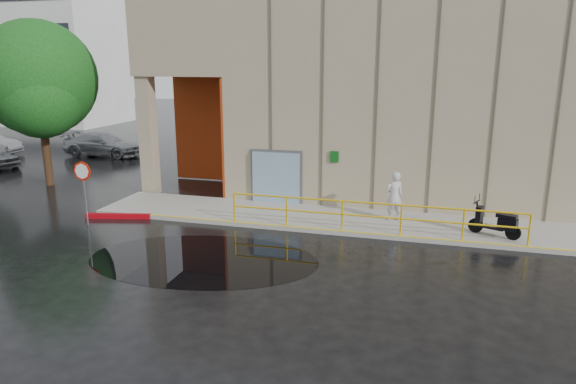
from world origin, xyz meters
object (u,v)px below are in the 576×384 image
(person, at_px, (394,196))
(scooter, at_px, (496,214))
(red_curb, at_px, (118,216))
(car_c, at_px, (103,145))
(tree_near, at_px, (38,83))
(stop_sign, at_px, (83,178))

(person, relative_size, scooter, 1.04)
(person, distance_m, red_curb, 10.02)
(car_c, relative_size, tree_near, 0.65)
(red_curb, xyz_separation_m, car_c, (-8.24, 11.12, 0.61))
(red_curb, xyz_separation_m, tree_near, (-5.97, 3.68, 4.57))
(scooter, distance_m, tree_near, 19.54)
(person, height_order, scooter, person)
(person, bearing_deg, tree_near, -29.60)
(stop_sign, distance_m, tree_near, 7.72)
(stop_sign, distance_m, car_c, 14.36)
(person, xyz_separation_m, tree_near, (-15.74, 1.71, 3.64))
(red_curb, height_order, tree_near, tree_near)
(tree_near, bearing_deg, person, -6.19)
(red_curb, height_order, car_c, car_c)
(scooter, xyz_separation_m, tree_near, (-19.00, 2.61, 3.78))
(red_curb, relative_size, car_c, 0.50)
(red_curb, bearing_deg, person, 11.38)
(person, relative_size, car_c, 0.36)
(tree_near, bearing_deg, stop_sign, -40.86)
(person, distance_m, car_c, 20.21)
(stop_sign, bearing_deg, red_curb, 83.51)
(car_c, bearing_deg, scooter, -116.69)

